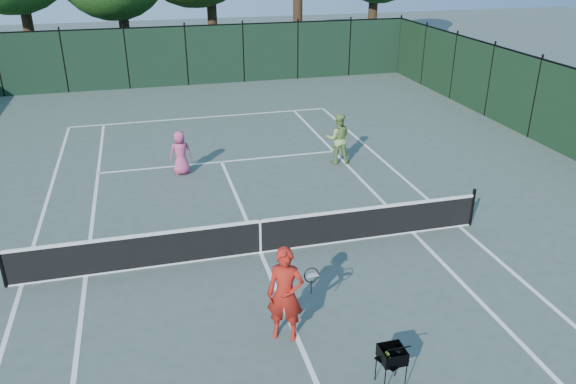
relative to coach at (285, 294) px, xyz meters
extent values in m
plane|color=#44534B|center=(0.20, 3.24, -0.97)|extent=(90.00, 90.00, 0.00)
cube|color=white|center=(-5.28, 3.24, -0.97)|extent=(0.10, 23.77, 0.01)
cube|color=white|center=(5.69, 3.24, -0.97)|extent=(0.10, 23.77, 0.01)
cube|color=white|center=(-3.91, 3.24, -0.97)|extent=(0.10, 23.77, 0.01)
cube|color=white|center=(4.32, 3.24, -0.97)|extent=(0.10, 23.77, 0.01)
cube|color=white|center=(0.20, 15.12, -0.97)|extent=(10.97, 0.10, 0.01)
cube|color=white|center=(0.20, 9.64, -0.97)|extent=(8.23, 0.10, 0.01)
cube|color=white|center=(0.20, 3.24, -0.97)|extent=(0.10, 12.80, 0.01)
cube|color=black|center=(0.20, 3.24, -0.52)|extent=(11.60, 0.03, 0.85)
cube|color=white|center=(0.20, 3.24, -0.10)|extent=(11.60, 0.05, 0.07)
cube|color=white|center=(0.20, 3.24, -0.95)|extent=(11.60, 0.05, 0.04)
cube|color=white|center=(0.20, 3.24, -0.52)|extent=(0.05, 0.04, 0.91)
cylinder|color=black|center=(-5.60, 3.24, -0.44)|extent=(0.09, 0.09, 1.06)
cylinder|color=black|center=(6.00, 3.24, -0.44)|extent=(0.09, 0.09, 1.06)
cube|color=black|center=(0.20, 21.24, 0.53)|extent=(24.00, 0.05, 3.00)
cylinder|color=black|center=(-7.80, 25.24, 1.43)|extent=(0.56, 0.56, 4.80)
cylinder|color=black|center=(-2.80, 25.04, 1.18)|extent=(0.56, 0.56, 4.30)
cylinder|color=black|center=(2.20, 25.54, 1.53)|extent=(0.56, 0.56, 5.00)
cylinder|color=black|center=(7.20, 24.84, 1.33)|extent=(0.56, 0.56, 4.60)
cylinder|color=black|center=(12.20, 25.34, 1.23)|extent=(0.56, 0.56, 4.40)
imported|color=#A91D13|center=(0.00, 0.00, 0.00)|extent=(0.84, 0.71, 1.94)
cylinder|color=black|center=(0.55, 0.14, -0.02)|extent=(0.03, 0.03, 0.30)
torus|color=black|center=(0.55, 0.14, 0.25)|extent=(0.30, 0.10, 0.30)
imported|color=#CA4776|center=(-1.21, 8.91, -0.24)|extent=(0.76, 0.54, 1.46)
imported|color=#81A452|center=(4.07, 8.55, -0.10)|extent=(0.96, 0.81, 1.75)
cylinder|color=black|center=(1.22, -1.95, -0.69)|extent=(0.02, 0.02, 0.57)
cylinder|color=black|center=(1.60, -1.95, -0.69)|extent=(0.02, 0.02, 0.57)
cylinder|color=black|center=(1.22, -1.57, -0.69)|extent=(0.02, 0.02, 0.57)
cylinder|color=black|center=(1.60, -1.57, -0.69)|extent=(0.02, 0.02, 0.57)
cube|color=black|center=(1.41, -1.76, -0.29)|extent=(0.56, 0.56, 0.24)
sphere|color=#D7EE30|center=(1.41, -1.76, -0.36)|extent=(0.06, 0.06, 0.06)
sphere|color=#D7EE30|center=(1.41, -1.76, -0.36)|extent=(0.06, 0.06, 0.06)
sphere|color=#D7EE30|center=(1.41, -1.76, -0.36)|extent=(0.06, 0.06, 0.06)
sphere|color=#D7EE30|center=(1.41, -1.76, -0.36)|extent=(0.06, 0.06, 0.06)
sphere|color=#D7EE30|center=(1.41, -1.76, -0.36)|extent=(0.06, 0.06, 0.06)
sphere|color=#D7EE30|center=(1.41, -1.76, -0.36)|extent=(0.06, 0.06, 0.06)
sphere|color=#D7EE30|center=(1.41, -1.76, -0.36)|extent=(0.06, 0.06, 0.06)
sphere|color=#D7EE30|center=(1.41, -1.76, -0.36)|extent=(0.06, 0.06, 0.06)
sphere|color=#D7EE30|center=(1.41, -1.76, -0.36)|extent=(0.06, 0.06, 0.06)
sphere|color=#D7EE30|center=(1.41, -1.76, -0.36)|extent=(0.06, 0.06, 0.06)
sphere|color=#D7EE30|center=(1.41, -1.76, -0.36)|extent=(0.06, 0.06, 0.06)
camera|label=1|loc=(-2.21, -8.54, 6.11)|focal=35.00mm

